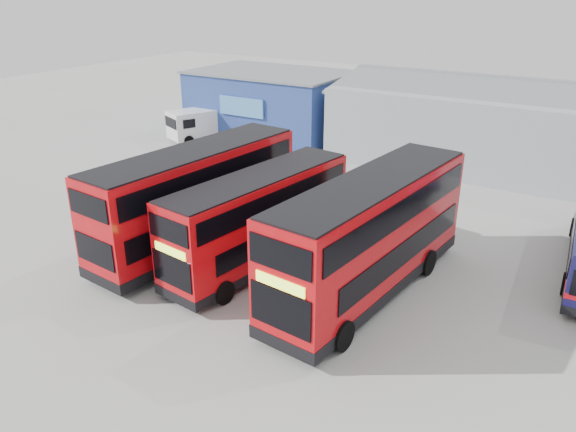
% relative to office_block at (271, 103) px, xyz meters
% --- Properties ---
extents(ground_plane, '(120.00, 120.00, 0.00)m').
position_rel_office_block_xyz_m(ground_plane, '(14.00, -17.99, -2.58)').
color(ground_plane, '#969691').
rests_on(ground_plane, ground).
extents(office_block, '(12.30, 8.32, 5.12)m').
position_rel_office_block_xyz_m(office_block, '(0.00, 0.00, 0.00)').
color(office_block, navy).
rests_on(office_block, ground).
extents(maintenance_shed, '(30.50, 12.00, 5.89)m').
position_rel_office_block_xyz_m(maintenance_shed, '(22.00, 2.01, 0.02)').
color(maintenance_shed, '#9BA1A9').
rests_on(maintenance_shed, ground).
extents(double_decker_left, '(3.75, 11.47, 4.77)m').
position_rel_office_block_xyz_m(double_decker_left, '(8.70, -19.57, -0.21)').
color(double_decker_left, red).
rests_on(double_decker_left, ground).
extents(double_decker_centre, '(3.62, 10.10, 4.18)m').
position_rel_office_block_xyz_m(double_decker_centre, '(12.20, -19.59, -0.50)').
color(double_decker_centre, red).
rests_on(double_decker_centre, ground).
extents(double_decker_right, '(3.90, 11.63, 4.83)m').
position_rel_office_block_xyz_m(double_decker_right, '(17.29, -19.33, -0.17)').
color(double_decker_right, red).
rests_on(double_decker_right, ground).
extents(panel_van, '(4.27, 5.95, 2.43)m').
position_rel_office_block_xyz_m(panel_van, '(-3.70, -4.17, -1.22)').
color(panel_van, white).
rests_on(panel_van, ground).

